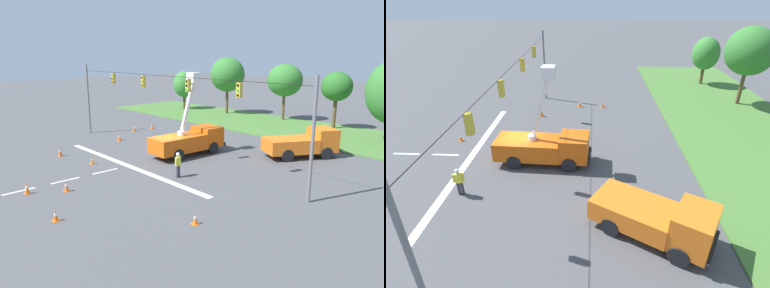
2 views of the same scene
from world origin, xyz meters
TOP-DOWN VIEW (x-y plane):
  - ground_plane at (0.00, 0.00)m, footprint 200.00×200.00m
  - grass_verge at (0.00, 18.00)m, footprint 56.00×12.00m
  - lane_markings at (0.00, -5.15)m, footprint 17.60×15.25m
  - signal_gantry at (-0.03, -0.00)m, footprint 26.20×0.33m
  - tree_far_west at (-19.27, 18.92)m, footprint 3.25×3.23m
  - tree_west at (-11.98, 20.48)m, footprint 4.69×4.74m
  - tree_centre at (-3.66, 21.95)m, footprint 4.40×4.26m
  - tree_east at (3.53, 21.24)m, footprint 3.42×3.15m
  - utility_truck_bucket_lift at (0.66, 1.92)m, footprint 2.64×6.70m
  - utility_truck_support_near at (7.53, 8.37)m, footprint 5.09×6.36m
  - road_worker at (4.59, -2.62)m, footprint 0.36×0.62m
  - traffic_cone_foreground_left at (5.68, -11.72)m, footprint 0.36×0.36m
  - traffic_cone_foreground_right at (0.79, -11.42)m, footprint 0.36×0.36m
  - traffic_cone_mid_left at (-6.21, -6.30)m, footprint 0.36×0.36m
  - traffic_cone_mid_right at (-2.33, -5.42)m, footprint 0.36×0.36m
  - traffic_cone_near_bucket at (-10.42, 6.27)m, footprint 0.36×0.36m
  - traffic_cone_lane_edge_a at (-7.75, 0.34)m, footprint 0.36×0.36m
  - traffic_cone_lane_edge_b at (-10.47, 3.90)m, footprint 0.36×0.36m
  - traffic_cone_far_left at (10.72, -6.73)m, footprint 0.36×0.36m
  - traffic_cone_far_right at (2.00, -9.48)m, footprint 0.36×0.36m

SIDE VIEW (x-z plane):
  - ground_plane at x=0.00m, z-range 0.00..0.00m
  - lane_markings at x=0.00m, z-range 0.00..0.01m
  - grass_verge at x=0.00m, z-range 0.00..0.10m
  - traffic_cone_mid_right at x=-2.33m, z-range -0.02..0.59m
  - traffic_cone_foreground_left at x=5.68m, z-range -0.01..0.61m
  - traffic_cone_far_left at x=10.72m, z-range -0.01..0.62m
  - traffic_cone_near_bucket at x=-10.42m, z-range -0.01..0.67m
  - traffic_cone_far_right at x=2.00m, z-range -0.01..0.70m
  - traffic_cone_foreground_right at x=0.79m, z-range -0.01..0.72m
  - traffic_cone_lane_edge_b at x=-10.47m, z-range 0.00..0.74m
  - traffic_cone_mid_left at x=-6.21m, z-range 0.00..0.80m
  - traffic_cone_lane_edge_a at x=-7.75m, z-range 0.00..0.80m
  - road_worker at x=4.59m, z-range 0.11..1.88m
  - utility_truck_support_near at x=7.53m, z-range 0.00..2.34m
  - utility_truck_bucket_lift at x=0.66m, z-range -2.07..4.74m
  - tree_far_west at x=-19.27m, z-range 0.92..6.68m
  - signal_gantry at x=-0.03m, z-range 0.98..8.18m
  - tree_east at x=3.53m, z-range 1.53..7.93m
  - tree_centre at x=-3.66m, z-range 1.51..8.59m
  - tree_west at x=-11.98m, z-range 1.55..9.38m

